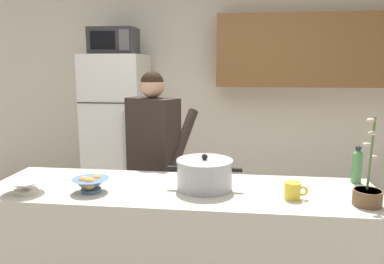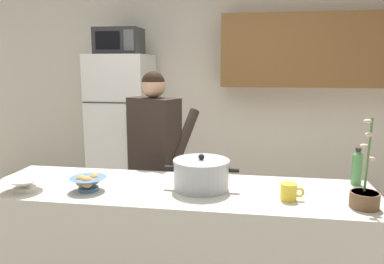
{
  "view_description": "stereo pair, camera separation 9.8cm",
  "coord_description": "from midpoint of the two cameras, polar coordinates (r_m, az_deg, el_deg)",
  "views": [
    {
      "loc": [
        0.33,
        -2.15,
        1.66
      ],
      "look_at": [
        0.0,
        0.55,
        1.17
      ],
      "focal_mm": 34.91,
      "sensor_mm": 36.0,
      "label": 1
    },
    {
      "loc": [
        0.43,
        -2.14,
        1.66
      ],
      "look_at": [
        0.0,
        0.55,
        1.17
      ],
      "focal_mm": 34.91,
      "sensor_mm": 36.0,
      "label": 2
    }
  ],
  "objects": [
    {
      "name": "microwave",
      "position": [
        4.21,
        -10.4,
        13.47
      ],
      "size": [
        0.48,
        0.37,
        0.28
      ],
      "color": "#2D2D30",
      "rests_on": "refrigerator"
    },
    {
      "name": "empty_bowl",
      "position": [
        2.44,
        -23.21,
        -7.2
      ],
      "size": [
        0.24,
        0.24,
        0.08
      ],
      "color": "white",
      "rests_on": "kitchen_island"
    },
    {
      "name": "cooking_pot",
      "position": [
        2.26,
        2.68,
        -6.47
      ],
      "size": [
        0.45,
        0.34,
        0.22
      ],
      "color": "#ADAFB5",
      "rests_on": "kitchen_island"
    },
    {
      "name": "kitchen_island",
      "position": [
        2.49,
        -0.91,
        -18.66
      ],
      "size": [
        2.37,
        0.68,
        0.92
      ],
      "primitive_type": "cube",
      "color": "beige",
      "rests_on": "ground"
    },
    {
      "name": "coffee_mug",
      "position": [
        2.17,
        15.89,
        -8.78
      ],
      "size": [
        0.13,
        0.09,
        0.1
      ],
      "color": "yellow",
      "rests_on": "kitchen_island"
    },
    {
      "name": "refrigerator",
      "position": [
        4.3,
        -9.86,
        -0.32
      ],
      "size": [
        0.64,
        0.68,
        1.77
      ],
      "color": "white",
      "rests_on": "ground"
    },
    {
      "name": "back_wall_unit",
      "position": [
        4.4,
        7.81,
        6.99
      ],
      "size": [
        6.0,
        0.48,
        2.6
      ],
      "color": "silver",
      "rests_on": "ground"
    },
    {
      "name": "bottle_near_edge",
      "position": [
        2.57,
        24.91,
        -4.87
      ],
      "size": [
        0.06,
        0.06,
        0.24
      ],
      "color": "#4C8C4C",
      "rests_on": "kitchen_island"
    },
    {
      "name": "potted_orchid",
      "position": [
        2.2,
        26.06,
        -8.72
      ],
      "size": [
        0.15,
        0.15,
        0.48
      ],
      "color": "brown",
      "rests_on": "kitchen_island"
    },
    {
      "name": "bread_bowl",
      "position": [
        2.31,
        -14.42,
        -7.48
      ],
      "size": [
        0.22,
        0.22,
        0.1
      ],
      "color": "#4C7299",
      "rests_on": "kitchen_island"
    },
    {
      "name": "person_near_pot",
      "position": [
        3.01,
        -4.73,
        -2.42
      ],
      "size": [
        0.6,
        0.56,
        1.61
      ],
      "color": "#33384C",
      "rests_on": "ground"
    }
  ]
}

